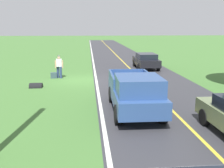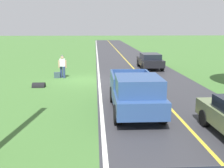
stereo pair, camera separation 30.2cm
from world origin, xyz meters
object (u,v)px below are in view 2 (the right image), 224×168
hitchhiker_walking (62,65)px  suitcase_carried (57,75)px  pickup_truck_passing (135,92)px  sedan_near_oncoming (150,60)px

hitchhiker_walking → suitcase_carried: 0.87m
hitchhiker_walking → suitcase_carried: hitchhiker_walking is taller
hitchhiker_walking → pickup_truck_passing: pickup_truck_passing is taller
suitcase_carried → pickup_truck_passing: 10.04m
suitcase_carried → sedan_near_oncoming: sedan_near_oncoming is taller
pickup_truck_passing → sedan_near_oncoming: size_ratio=1.23×
pickup_truck_passing → sedan_near_oncoming: bearing=-104.1°
hitchhiker_walking → pickup_truck_passing: size_ratio=0.32×
suitcase_carried → sedan_near_oncoming: 9.09m
suitcase_carried → hitchhiker_walking: bearing=100.9°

